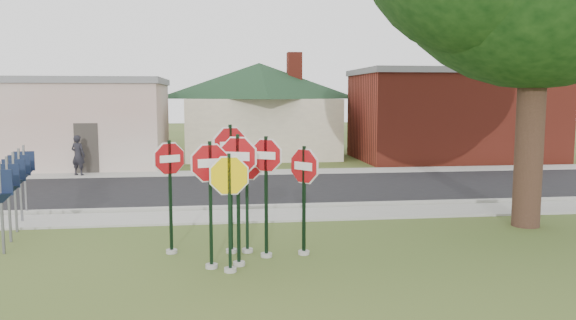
{
  "coord_description": "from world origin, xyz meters",
  "views": [
    {
      "loc": [
        -0.44,
        -9.9,
        3.38
      ],
      "look_at": [
        1.08,
        2.0,
        1.99
      ],
      "focal_mm": 35.0,
      "sensor_mm": 36.0,
      "label": 1
    }
  ],
  "objects": [
    {
      "name": "ground",
      "position": [
        0.0,
        0.0,
        0.0
      ],
      "size": [
        120.0,
        120.0,
        0.0
      ],
      "primitive_type": "plane",
      "color": "#39521E",
      "rests_on": "ground"
    },
    {
      "name": "sidewalk_near",
      "position": [
        0.0,
        5.5,
        0.03
      ],
      "size": [
        60.0,
        1.6,
        0.06
      ],
      "primitive_type": "cube",
      "color": "gray",
      "rests_on": "ground"
    },
    {
      "name": "road",
      "position": [
        0.0,
        10.0,
        0.02
      ],
      "size": [
        60.0,
        7.0,
        0.04
      ],
      "primitive_type": "cube",
      "color": "black",
      "rests_on": "ground"
    },
    {
      "name": "sidewalk_far",
      "position": [
        0.0,
        14.3,
        0.03
      ],
      "size": [
        60.0,
        1.6,
        0.06
      ],
      "primitive_type": "cube",
      "color": "gray",
      "rests_on": "ground"
    },
    {
      "name": "curb",
      "position": [
        0.0,
        6.5,
        0.07
      ],
      "size": [
        60.0,
        0.2,
        0.14
      ],
      "primitive_type": "cube",
      "color": "gray",
      "rests_on": "ground"
    },
    {
      "name": "stop_sign_center",
      "position": [
        -0.03,
        1.02,
        1.71
      ],
      "size": [
        1.0,
        0.42,
        2.73
      ],
      "color": "#99968E",
      "rests_on": "ground"
    },
    {
      "name": "stop_sign_yellow",
      "position": [
        -0.22,
        0.64,
        1.45
      ],
      "size": [
        1.05,
        0.24,
        2.39
      ],
      "color": "#99968E",
      "rests_on": "ground"
    },
    {
      "name": "stop_sign_left",
      "position": [
        -0.58,
        0.92,
        1.62
      ],
      "size": [
        1.02,
        0.28,
        2.61
      ],
      "color": "#99968E",
      "rests_on": "ground"
    },
    {
      "name": "stop_sign_right",
      "position": [
        0.57,
        1.55,
        1.62
      ],
      "size": [
        0.85,
        0.51,
        2.64
      ],
      "color": "#99968E",
      "rests_on": "ground"
    },
    {
      "name": "stop_sign_back_right",
      "position": [
        0.19,
        1.95,
        1.49
      ],
      "size": [
        0.98,
        0.24,
        2.44
      ],
      "color": "#99968E",
      "rests_on": "ground"
    },
    {
      "name": "stop_sign_back_left",
      "position": [
        -0.16,
        1.97,
        1.83
      ],
      "size": [
        1.0,
        0.51,
        2.88
      ],
      "color": "#99968E",
      "rests_on": "ground"
    },
    {
      "name": "stop_sign_far_right",
      "position": [
        1.37,
        1.63,
        1.49
      ],
      "size": [
        0.68,
        0.81,
        2.43
      ],
      "color": "#99968E",
      "rests_on": "ground"
    },
    {
      "name": "stop_sign_far_left",
      "position": [
        -1.44,
        2.08,
        1.54
      ],
      "size": [
        0.87,
        0.45,
        2.53
      ],
      "color": "#99968E",
      "rests_on": "ground"
    },
    {
      "name": "route_sign_row",
      "position": [
        -5.4,
        4.5,
        1.22
      ],
      "size": [
        1.43,
        4.63,
        2.0
      ],
      "color": "#59595E",
      "rests_on": "ground"
    },
    {
      "name": "building_stucco",
      "position": [
        -9.0,
        18.0,
        2.15
      ],
      "size": [
        12.2,
        6.2,
        4.2
      ],
      "color": "beige",
      "rests_on": "ground"
    },
    {
      "name": "building_house",
      "position": [
        2.0,
        22.0,
        3.65
      ],
      "size": [
        11.6,
        11.6,
        6.2
      ],
      "color": "beige",
      "rests_on": "ground"
    },
    {
      "name": "building_brick",
      "position": [
        12.0,
        18.5,
        2.4
      ],
      "size": [
        10.2,
        6.2,
        4.75
      ],
      "color": "maroon",
      "rests_on": "ground"
    },
    {
      "name": "bg_tree_right",
      "position": [
        22.0,
        26.0,
        5.58
      ],
      "size": [
        5.6,
        5.6,
        8.4
      ],
      "color": "black",
      "rests_on": "ground"
    },
    {
      "name": "pedestrian",
      "position": [
        -6.18,
        14.26,
        0.9
      ],
      "size": [
        0.72,
        0.61,
        1.69
      ],
      "primitive_type": "imported",
      "rotation": [
        0.0,
        0.0,
        2.74
      ],
      "color": "black",
      "rests_on": "sidewalk_far"
    }
  ]
}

